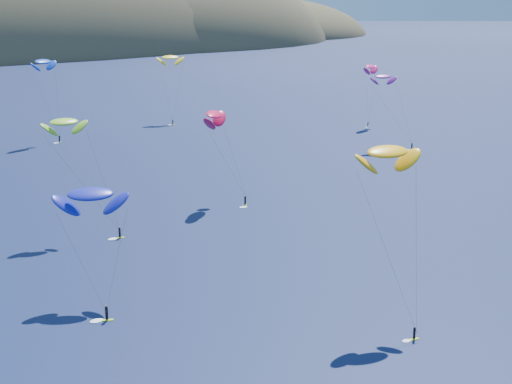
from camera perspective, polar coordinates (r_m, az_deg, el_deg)
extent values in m
ellipsoid|color=#3D3526|center=(613.08, -8.11, 10.85)|extent=(320.00, 220.00, 156.00)
ellipsoid|color=#3D3526|center=(702.50, -0.21, 11.99)|extent=(240.00, 180.00, 84.00)
cube|color=#B0E018|center=(95.12, 12.52, -11.43)|extent=(1.41, 0.58, 0.08)
cylinder|color=black|center=(94.74, 12.55, -10.97)|extent=(0.32, 0.32, 1.46)
sphere|color=#8C6047|center=(94.36, 12.58, -10.51)|extent=(0.24, 0.24, 0.24)
ellipsoid|color=#FAAC0E|center=(95.30, 10.50, 3.20)|extent=(9.73, 5.52, 5.15)
cube|color=#B0E018|center=(130.69, -10.83, -3.63)|extent=(1.65, 0.60, 0.09)
cylinder|color=black|center=(130.36, -10.86, -3.21)|extent=(0.38, 0.38, 1.72)
sphere|color=#8C6047|center=(130.04, -10.88, -2.79)|extent=(0.29, 0.29, 0.29)
ellipsoid|color=#85C829|center=(131.91, -15.11, 5.44)|extent=(8.03, 4.23, 4.33)
cube|color=#B0E018|center=(216.50, -15.44, 3.86)|extent=(1.64, 1.16, 0.09)
cylinder|color=black|center=(216.30, -15.46, 4.12)|extent=(0.38, 0.38, 1.72)
sphere|color=#8C6047|center=(216.11, -15.48, 4.38)|extent=(0.29, 0.29, 0.29)
ellipsoid|color=#123EC1|center=(217.22, -16.67, 9.97)|extent=(9.63, 7.65, 4.88)
cube|color=#B0E018|center=(203.46, 12.35, 3.32)|extent=(1.59, 0.98, 0.08)
cylinder|color=black|center=(203.26, 12.36, 3.59)|extent=(0.36, 0.36, 1.64)
sphere|color=#8C6047|center=(203.07, 12.38, 3.85)|extent=(0.28, 0.28, 0.28)
ellipsoid|color=#66167D|center=(203.66, 10.14, 9.09)|extent=(8.31, 6.05, 4.21)
cube|color=#B0E018|center=(235.52, 8.93, 5.18)|extent=(1.30, 0.90, 0.07)
cylinder|color=black|center=(235.38, 8.94, 5.37)|extent=(0.30, 0.30, 1.36)
sphere|color=#8C6047|center=(235.24, 8.95, 5.56)|extent=(0.23, 0.23, 0.23)
ellipsoid|color=#D71672|center=(236.79, 9.16, 9.88)|extent=(9.12, 7.14, 4.61)
cube|color=#B0E018|center=(147.49, -0.87, -1.07)|extent=(1.47, 1.45, 0.09)
cylinder|color=black|center=(147.20, -0.87, -0.69)|extent=(0.38, 0.38, 1.71)
sphere|color=#8C6047|center=(146.92, -0.88, -0.32)|extent=(0.29, 0.29, 0.29)
ellipsoid|color=#D30C3E|center=(147.64, -3.35, 6.22)|extent=(9.78, 9.69, 5.24)
cube|color=#B0E018|center=(99.87, -11.83, -10.00)|extent=(1.72, 1.07, 0.09)
cylinder|color=black|center=(99.42, -11.86, -9.46)|extent=(0.39, 0.39, 1.78)
sphere|color=#8C6047|center=(98.99, -11.90, -8.92)|extent=(0.30, 0.30, 0.30)
ellipsoid|color=#141B9F|center=(103.90, -13.10, -0.16)|extent=(11.08, 8.09, 5.61)
cube|color=#B0E018|center=(237.71, -6.67, 5.37)|extent=(1.36, 0.67, 0.07)
cylinder|color=black|center=(237.56, -6.68, 5.56)|extent=(0.31, 0.31, 1.40)
sphere|color=#8C6047|center=(237.42, -6.68, 5.75)|extent=(0.23, 0.23, 0.23)
ellipsoid|color=yellow|center=(244.25, -6.88, 10.66)|extent=(9.41, 5.94, 4.86)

